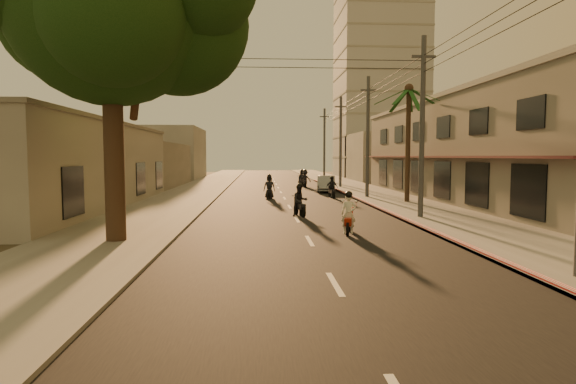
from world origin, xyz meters
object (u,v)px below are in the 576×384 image
Objects in this scene: broadleaf_tree at (123,4)px; scooter_mid_b at (332,188)px; scooter_red at (349,215)px; parked_car at (326,184)px; scooter_far_a at (269,188)px; scooter_mid_a at (300,201)px; palm_tree at (409,95)px; scooter_far_b at (305,179)px; scooter_far_c at (302,178)px.

broadleaf_tree reaches higher than scooter_mid_b.
scooter_red is 16.83m from scooter_mid_b.
scooter_far_a is at bearing -121.00° from parked_car.
broadleaf_tree is 12.58m from scooter_mid_a.
palm_tree is 11.74m from scooter_far_a.
scooter_far_b is at bearing 109.43° from parked_car.
scooter_mid_b is at bearing -103.50° from scooter_far_c.
scooter_mid_a is 25.37m from scooter_far_c.
scooter_mid_a is at bearing -139.36° from palm_tree.
broadleaf_tree is 34.62m from scooter_far_c.
palm_tree is 4.67× the size of scooter_mid_a.
broadleaf_tree is 6.89× the size of scooter_mid_a.
parked_car is at bearing -98.10° from scooter_far_c.
scooter_mid_a is 23.02m from scooter_far_b.
scooter_red is 0.94× the size of scooter_far_b.
scooter_far_b is (-5.29, 16.24, -6.32)m from palm_tree.
scooter_far_a is (-9.12, 3.81, -6.33)m from palm_tree.
scooter_mid_a is 10.55m from scooter_far_a.
scooter_far_a is 15.27m from scooter_far_c.
parked_car is at bearing 54.36° from scooter_far_a.
broadleaf_tree is at bearing -106.12° from parked_car.
parked_car is (10.58, 24.04, -7.77)m from broadleaf_tree.
scooter_far_c is (-0.12, 2.38, -0.02)m from scooter_far_b.
scooter_far_c is at bearing 87.72° from scooter_mid_b.
palm_tree reaches higher than scooter_red.
broadleaf_tree is at bearing -146.97° from scooter_mid_a.
scooter_far_b is (2.45, 22.89, 0.03)m from scooter_mid_a.
scooter_mid_b is at bearing -86.20° from parked_car.
scooter_mid_b is 4.72m from scooter_far_a.
broadleaf_tree is 6.81× the size of scooter_far_c.
scooter_far_c is at bearing 74.19° from broadleaf_tree.
scooter_far_a reaches higher than scooter_mid_a.
scooter_far_c is at bearing 71.40° from scooter_mid_a.
scooter_far_b reaches higher than scooter_mid_b.
scooter_red is at bearing -116.66° from palm_tree.
scooter_mid_a is 0.99× the size of scooter_far_c.
scooter_far_c is at bearing 106.98° from parked_car.
palm_tree is at bearing 77.36° from scooter_red.
scooter_far_a is (-1.38, 10.46, 0.02)m from scooter_mid_a.
broadleaf_tree is 2.71× the size of parked_car.
palm_tree is 4.41× the size of scooter_far_b.
scooter_mid_b is (1.84, 16.73, -0.03)m from scooter_red.
scooter_red is at bearing 9.36° from broadleaf_tree.
broadleaf_tree is 32.42m from scooter_far_b.
scooter_far_b is (-0.87, 11.99, 0.09)m from scooter_mid_b.
scooter_far_a is (-2.86, 16.29, 0.04)m from scooter_red.
broadleaf_tree reaches higher than scooter_mid_a.
scooter_red is at bearing -102.50° from scooter_mid_b.
scooter_far_c is (-0.99, 14.37, 0.07)m from scooter_mid_b.
broadleaf_tree is 7.20× the size of scooter_mid_b.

